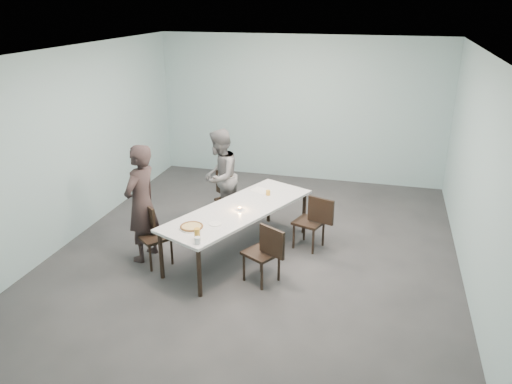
% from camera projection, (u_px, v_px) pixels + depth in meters
% --- Properties ---
extents(ground, '(7.00, 7.00, 0.00)m').
position_uv_depth(ground, '(257.00, 250.00, 7.79)').
color(ground, '#333335').
rests_on(ground, ground).
extents(room_shell, '(6.02, 7.02, 3.01)m').
position_uv_depth(room_shell, '(258.00, 123.00, 7.05)').
color(room_shell, '#9EC2C6').
rests_on(room_shell, ground).
extents(table, '(1.88, 2.74, 0.75)m').
position_uv_depth(table, '(239.00, 212.00, 7.43)').
color(table, white).
rests_on(table, ground).
extents(chair_near_left, '(0.62, 0.59, 0.87)m').
position_uv_depth(chair_near_left, '(152.00, 230.00, 7.28)').
color(chair_near_left, black).
rests_on(chair_near_left, ground).
extents(chair_far_left, '(0.63, 0.58, 0.87)m').
position_uv_depth(chair_far_left, '(228.00, 195.00, 8.60)').
color(chair_far_left, black).
rests_on(chair_far_left, ground).
extents(chair_near_right, '(0.64, 0.57, 0.87)m').
position_uv_depth(chair_near_right, '(266.00, 250.00, 6.72)').
color(chair_near_right, black).
rests_on(chair_near_right, ground).
extents(chair_far_right, '(0.65, 0.53, 0.87)m').
position_uv_depth(chair_far_right, '(314.00, 219.00, 7.66)').
color(chair_far_right, black).
rests_on(chair_far_right, ground).
extents(diner_near, '(0.52, 0.70, 1.77)m').
position_uv_depth(diner_near, '(141.00, 203.00, 7.25)').
color(diner_near, black).
rests_on(diner_near, ground).
extents(diner_far, '(0.63, 0.80, 1.65)m').
position_uv_depth(diner_far, '(220.00, 177.00, 8.50)').
color(diner_far, slate).
rests_on(diner_far, ground).
extents(pizza, '(0.34, 0.34, 0.04)m').
position_uv_depth(pizza, '(192.00, 227.00, 6.78)').
color(pizza, white).
rests_on(pizza, table).
extents(side_plate, '(0.18, 0.18, 0.01)m').
position_uv_depth(side_plate, '(215.00, 224.00, 6.91)').
color(side_plate, white).
rests_on(side_plate, table).
extents(beer_glass, '(0.08, 0.08, 0.15)m').
position_uv_depth(beer_glass, '(197.00, 234.00, 6.45)').
color(beer_glass, gold).
rests_on(beer_glass, table).
extents(water_tumbler, '(0.08, 0.08, 0.09)m').
position_uv_depth(water_tumbler, '(198.00, 240.00, 6.34)').
color(water_tumbler, silver).
rests_on(water_tumbler, table).
extents(tealight, '(0.06, 0.06, 0.05)m').
position_uv_depth(tealight, '(240.00, 209.00, 7.35)').
color(tealight, silver).
rests_on(tealight, table).
extents(amber_tumbler, '(0.07, 0.07, 0.08)m').
position_uv_depth(amber_tumbler, '(268.00, 193.00, 7.90)').
color(amber_tumbler, gold).
rests_on(amber_tumbler, table).
extents(menu, '(0.36, 0.32, 0.01)m').
position_uv_depth(menu, '(261.00, 190.00, 8.10)').
color(menu, silver).
rests_on(menu, table).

